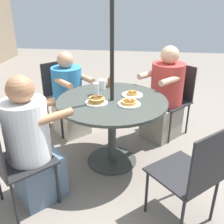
# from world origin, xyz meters

# --- Properties ---
(ground_plane) EXTENTS (12.00, 12.00, 0.00)m
(ground_plane) POSITION_xyz_m (0.00, 0.00, 0.00)
(ground_plane) COLOR gray
(patio_table) EXTENTS (1.13, 1.13, 0.74)m
(patio_table) POSITION_xyz_m (0.00, 0.00, 0.61)
(patio_table) COLOR #383D38
(patio_table) RESTS_ON ground
(umbrella_pole) EXTENTS (0.04, 0.04, 2.47)m
(umbrella_pole) POSITION_xyz_m (0.00, 0.00, 1.23)
(umbrella_pole) COLOR black
(umbrella_pole) RESTS_ON ground
(patio_chair_north) EXTENTS (0.63, 0.63, 0.90)m
(patio_chair_north) POSITION_xyz_m (-0.79, -0.71, 0.51)
(patio_chair_north) COLOR #232326
(patio_chair_north) RESTS_ON ground
(patio_chair_east) EXTENTS (0.63, 0.63, 0.90)m
(patio_chair_east) POSITION_xyz_m (0.80, -0.70, 0.51)
(patio_chair_east) COLOR #232326
(patio_chair_east) RESTS_ON ground
(diner_east) EXTENTS (0.62, 0.61, 1.17)m
(diner_east) POSITION_xyz_m (0.66, -0.58, 0.52)
(diner_east) COLOR gray
(diner_east) RESTS_ON ground
(patio_chair_south) EXTENTS (0.63, 0.63, 0.90)m
(patio_chair_south) POSITION_xyz_m (0.74, 0.76, 0.51)
(patio_chair_south) COLOR #232326
(patio_chair_south) RESTS_ON ground
(diner_south) EXTENTS (0.61, 0.62, 1.08)m
(diner_south) POSITION_xyz_m (0.62, 0.63, 0.48)
(diner_south) COLOR beige
(diner_south) RESTS_ON ground
(patio_chair_west) EXTENTS (0.63, 0.63, 0.90)m
(patio_chair_west) POSITION_xyz_m (-0.78, 0.72, 0.51)
(patio_chair_west) COLOR #232326
(patio_chair_west) RESTS_ON ground
(diner_west) EXTENTS (0.59, 0.59, 1.17)m
(diner_west) POSITION_xyz_m (-0.65, 0.60, 0.53)
(diner_west) COLOR slate
(diner_west) RESTS_ON ground
(pancake_plate_a) EXTENTS (0.22, 0.22, 0.05)m
(pancake_plate_a) POSITION_xyz_m (0.15, -0.20, 0.75)
(pancake_plate_a) COLOR white
(pancake_plate_a) RESTS_ON patio_table
(pancake_plate_b) EXTENTS (0.22, 0.22, 0.07)m
(pancake_plate_b) POSITION_xyz_m (-0.10, 0.14, 0.76)
(pancake_plate_b) COLOR white
(pancake_plate_b) RESTS_ON patio_table
(pancake_plate_c) EXTENTS (0.22, 0.22, 0.05)m
(pancake_plate_c) POSITION_xyz_m (-0.10, -0.18, 0.75)
(pancake_plate_c) COLOR white
(pancake_plate_c) RESTS_ON patio_table
(syrup_bottle) EXTENTS (0.09, 0.07, 0.14)m
(syrup_bottle) POSITION_xyz_m (0.42, 0.07, 0.79)
(syrup_bottle) COLOR brown
(syrup_bottle) RESTS_ON patio_table
(coffee_cup) EXTENTS (0.09, 0.09, 0.10)m
(coffee_cup) POSITION_xyz_m (0.32, 0.15, 0.79)
(coffee_cup) COLOR white
(coffee_cup) RESTS_ON patio_table
(drinking_glass_a) EXTENTS (0.07, 0.07, 0.13)m
(drinking_glass_a) POSITION_xyz_m (0.13, 0.19, 0.80)
(drinking_glass_a) COLOR silver
(drinking_glass_a) RESTS_ON patio_table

